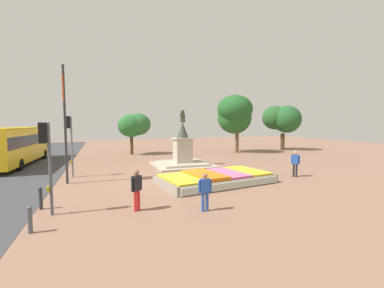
{
  "coord_description": "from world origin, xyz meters",
  "views": [
    {
      "loc": [
        -4.33,
        -15.7,
        3.61
      ],
      "look_at": [
        2.23,
        2.64,
        2.03
      ],
      "focal_mm": 24.0,
      "sensor_mm": 36.0,
      "label": 1
    }
  ],
  "objects_px": {
    "traffic_light_near_crossing": "(46,152)",
    "kerb_bollard_south": "(30,219)",
    "flower_planter": "(216,178)",
    "pedestrian_with_handbag": "(295,162)",
    "statue_monument": "(183,154)",
    "city_bus": "(18,143)",
    "kerb_bollard_mid_a": "(41,198)",
    "banner_pole": "(65,119)",
    "pedestrian_crossing_plaza": "(205,189)",
    "pedestrian_near_planter": "(137,187)",
    "traffic_light_mid_block": "(70,136)"
  },
  "relations": [
    {
      "from": "flower_planter",
      "to": "kerb_bollard_south",
      "type": "distance_m",
      "value": 9.86
    },
    {
      "from": "city_bus",
      "to": "kerb_bollard_mid_a",
      "type": "xyz_separation_m",
      "value": [
        4.35,
        -13.95,
        -1.37
      ]
    },
    {
      "from": "statue_monument",
      "to": "traffic_light_near_crossing",
      "type": "xyz_separation_m",
      "value": [
        -8.51,
        -9.47,
        1.54
      ]
    },
    {
      "from": "flower_planter",
      "to": "pedestrian_crossing_plaza",
      "type": "xyz_separation_m",
      "value": [
        -2.58,
        -4.41,
        0.62
      ]
    },
    {
      "from": "pedestrian_with_handbag",
      "to": "pedestrian_near_planter",
      "type": "bearing_deg",
      "value": -163.64
    },
    {
      "from": "statue_monument",
      "to": "pedestrian_crossing_plaza",
      "type": "bearing_deg",
      "value": -102.98
    },
    {
      "from": "flower_planter",
      "to": "kerb_bollard_south",
      "type": "height_order",
      "value": "kerb_bollard_south"
    },
    {
      "from": "kerb_bollard_south",
      "to": "kerb_bollard_mid_a",
      "type": "bearing_deg",
      "value": 93.96
    },
    {
      "from": "flower_planter",
      "to": "kerb_bollard_south",
      "type": "bearing_deg",
      "value": -153.2
    },
    {
      "from": "banner_pole",
      "to": "flower_planter",
      "type": "bearing_deg",
      "value": -18.41
    },
    {
      "from": "city_bus",
      "to": "pedestrian_near_planter",
      "type": "distance_m",
      "value": 17.49
    },
    {
      "from": "pedestrian_near_planter",
      "to": "pedestrian_with_handbag",
      "type": "bearing_deg",
      "value": 16.36
    },
    {
      "from": "pedestrian_crossing_plaza",
      "to": "kerb_bollard_south",
      "type": "xyz_separation_m",
      "value": [
        -6.23,
        -0.03,
        -0.42
      ]
    },
    {
      "from": "pedestrian_with_handbag",
      "to": "kerb_bollard_south",
      "type": "bearing_deg",
      "value": -163.69
    },
    {
      "from": "flower_planter",
      "to": "banner_pole",
      "type": "distance_m",
      "value": 9.63
    },
    {
      "from": "traffic_light_near_crossing",
      "to": "banner_pole",
      "type": "bearing_deg",
      "value": 89.58
    },
    {
      "from": "flower_planter",
      "to": "pedestrian_near_planter",
      "type": "distance_m",
      "value": 6.26
    },
    {
      "from": "traffic_light_near_crossing",
      "to": "pedestrian_near_planter",
      "type": "distance_m",
      "value": 3.71
    },
    {
      "from": "banner_pole",
      "to": "kerb_bollard_south",
      "type": "distance_m",
      "value": 8.02
    },
    {
      "from": "statue_monument",
      "to": "pedestrian_crossing_plaza",
      "type": "distance_m",
      "value": 11.37
    },
    {
      "from": "city_bus",
      "to": "pedestrian_with_handbag",
      "type": "height_order",
      "value": "city_bus"
    },
    {
      "from": "flower_planter",
      "to": "statue_monument",
      "type": "xyz_separation_m",
      "value": [
        -0.02,
        6.67,
        0.69
      ]
    },
    {
      "from": "banner_pole",
      "to": "kerb_bollard_south",
      "type": "xyz_separation_m",
      "value": [
        -0.31,
        -7.27,
        -3.37
      ]
    },
    {
      "from": "pedestrian_with_handbag",
      "to": "kerb_bollard_south",
      "type": "relative_size",
      "value": 1.93
    },
    {
      "from": "flower_planter",
      "to": "traffic_light_near_crossing",
      "type": "relative_size",
      "value": 1.99
    },
    {
      "from": "traffic_light_near_crossing",
      "to": "banner_pole",
      "type": "height_order",
      "value": "banner_pole"
    },
    {
      "from": "statue_monument",
      "to": "kerb_bollard_south",
      "type": "xyz_separation_m",
      "value": [
        -8.78,
        -11.12,
        -0.49
      ]
    },
    {
      "from": "flower_planter",
      "to": "pedestrian_with_handbag",
      "type": "bearing_deg",
      "value": -1.84
    },
    {
      "from": "pedestrian_with_handbag",
      "to": "city_bus",
      "type": "bearing_deg",
      "value": 147.32
    },
    {
      "from": "traffic_light_mid_block",
      "to": "kerb_bollard_south",
      "type": "height_order",
      "value": "traffic_light_mid_block"
    },
    {
      "from": "traffic_light_near_crossing",
      "to": "pedestrian_near_planter",
      "type": "height_order",
      "value": "traffic_light_near_crossing"
    },
    {
      "from": "traffic_light_near_crossing",
      "to": "kerb_bollard_south",
      "type": "bearing_deg",
      "value": -99.25
    },
    {
      "from": "traffic_light_near_crossing",
      "to": "pedestrian_crossing_plaza",
      "type": "relative_size",
      "value": 2.3
    },
    {
      "from": "traffic_light_near_crossing",
      "to": "banner_pole",
      "type": "distance_m",
      "value": 5.78
    },
    {
      "from": "flower_planter",
      "to": "pedestrian_with_handbag",
      "type": "distance_m",
      "value": 5.81
    },
    {
      "from": "city_bus",
      "to": "kerb_bollard_south",
      "type": "height_order",
      "value": "city_bus"
    },
    {
      "from": "traffic_light_mid_block",
      "to": "city_bus",
      "type": "height_order",
      "value": "traffic_light_mid_block"
    },
    {
      "from": "kerb_bollard_mid_a",
      "to": "city_bus",
      "type": "bearing_deg",
      "value": 107.31
    },
    {
      "from": "flower_planter",
      "to": "traffic_light_near_crossing",
      "type": "xyz_separation_m",
      "value": [
        -8.53,
        -2.8,
        2.22
      ]
    },
    {
      "from": "flower_planter",
      "to": "city_bus",
      "type": "distance_m",
      "value": 18.04
    },
    {
      "from": "statue_monument",
      "to": "banner_pole",
      "type": "relative_size",
      "value": 0.69
    },
    {
      "from": "city_bus",
      "to": "flower_planter",
      "type": "bearing_deg",
      "value": -42.15
    },
    {
      "from": "traffic_light_near_crossing",
      "to": "pedestrian_with_handbag",
      "type": "height_order",
      "value": "traffic_light_near_crossing"
    },
    {
      "from": "kerb_bollard_mid_a",
      "to": "traffic_light_mid_block",
      "type": "bearing_deg",
      "value": 85.57
    },
    {
      "from": "traffic_light_near_crossing",
      "to": "pedestrian_with_handbag",
      "type": "bearing_deg",
      "value": 10.36
    },
    {
      "from": "pedestrian_with_handbag",
      "to": "pedestrian_crossing_plaza",
      "type": "distance_m",
      "value": 9.35
    },
    {
      "from": "traffic_light_mid_block",
      "to": "pedestrian_with_handbag",
      "type": "height_order",
      "value": "traffic_light_mid_block"
    },
    {
      "from": "statue_monument",
      "to": "pedestrian_crossing_plaza",
      "type": "xyz_separation_m",
      "value": [
        -2.55,
        -11.08,
        -0.06
      ]
    },
    {
      "from": "pedestrian_with_handbag",
      "to": "pedestrian_near_planter",
      "type": "height_order",
      "value": "pedestrian_with_handbag"
    },
    {
      "from": "city_bus",
      "to": "pedestrian_with_handbag",
      "type": "relative_size",
      "value": 6.62
    }
  ]
}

